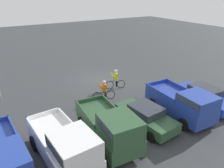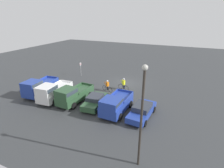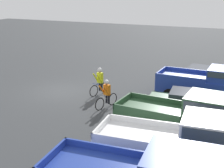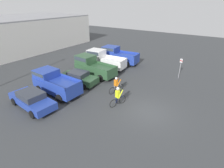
% 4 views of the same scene
% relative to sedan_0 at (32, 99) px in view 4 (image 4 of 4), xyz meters
% --- Properties ---
extents(ground_plane, '(80.00, 80.00, 0.00)m').
position_rel_sedan_0_xyz_m(ground_plane, '(4.76, -8.57, -0.72)').
color(ground_plane, '#383A3D').
extents(sedan_0, '(2.28, 4.87, 1.43)m').
position_rel_sedan_0_xyz_m(sedan_0, '(0.00, 0.00, 0.00)').
color(sedan_0, '#233D9E').
rests_on(sedan_0, ground_plane).
extents(pickup_truck_0, '(2.42, 5.01, 2.16)m').
position_rel_sedan_0_xyz_m(pickup_truck_0, '(2.81, 0.46, 0.40)').
color(pickup_truck_0, '#233D9E').
rests_on(pickup_truck_0, ground_plane).
extents(sedan_1, '(2.24, 4.41, 1.39)m').
position_rel_sedan_0_xyz_m(sedan_1, '(5.60, -0.02, -0.02)').
color(sedan_1, '#2D5133').
rests_on(sedan_1, ground_plane).
extents(pickup_truck_1, '(2.44, 5.36, 2.27)m').
position_rel_sedan_0_xyz_m(pickup_truck_1, '(8.44, 0.39, 0.44)').
color(pickup_truck_1, '#2D5133').
rests_on(pickup_truck_1, ground_plane).
extents(pickup_truck_2, '(2.49, 5.33, 2.35)m').
position_rel_sedan_0_xyz_m(pickup_truck_2, '(11.16, 0.75, 0.48)').
color(pickup_truck_2, white).
rests_on(pickup_truck_2, ground_plane).
extents(pickup_truck_3, '(2.56, 5.28, 2.31)m').
position_rel_sedan_0_xyz_m(pickup_truck_3, '(13.97, 0.23, 0.47)').
color(pickup_truck_3, '#233D9E').
rests_on(pickup_truck_3, ground_plane).
extents(cyclist_0, '(1.78, 0.64, 1.68)m').
position_rel_sedan_0_xyz_m(cyclist_0, '(6.15, -4.55, 0.12)').
color(cyclist_0, black).
rests_on(cyclist_0, ground_plane).
extents(cyclist_1, '(1.75, 0.63, 1.79)m').
position_rel_sedan_0_xyz_m(cyclist_1, '(4.24, -5.92, 0.20)').
color(cyclist_1, black).
rests_on(cyclist_1, ground_plane).
extents(fire_lane_sign, '(0.11, 0.29, 2.45)m').
position_rel_sedan_0_xyz_m(fire_lane_sign, '(13.23, -8.73, 0.75)').
color(fire_lane_sign, '#9E9EA3').
rests_on(fire_lane_sign, ground_plane).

